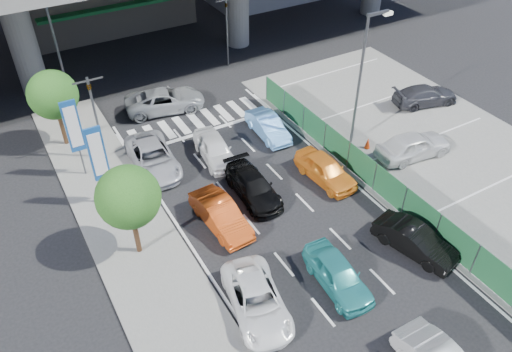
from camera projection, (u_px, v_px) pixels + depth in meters
ground at (313, 251)px, 23.27m from camera, size 120.00×120.00×0.00m
parking_lot at (448, 158)px, 28.90m from camera, size 12.00×28.00×0.06m
sidewalk_left at (140, 251)px, 23.19m from camera, size 4.00×30.00×0.12m
fence_run at (388, 188)px, 25.45m from camera, size 0.16×22.00×1.80m
traffic_light_left at (92, 99)px, 26.47m from camera, size 1.60×1.24×5.20m
traffic_light_right at (226, 15)px, 35.76m from camera, size 1.60×1.24×5.20m
street_lamp_right at (363, 71)px, 27.13m from camera, size 1.65×0.22×8.00m
street_lamp_left at (59, 43)px, 29.94m from camera, size 1.65×0.22×8.00m
signboard_near at (98, 156)px, 23.92m from camera, size 0.80×0.14×4.70m
signboard_far at (74, 129)px, 25.79m from camera, size 0.80×0.14×4.70m
tree_near at (128, 197)px, 21.10m from camera, size 2.80×2.80×4.80m
tree_far at (53, 95)px, 27.87m from camera, size 2.80×2.80×4.80m
sedan_white_mid_left at (257, 300)px, 20.33m from camera, size 2.95×4.82×1.25m
taxi_teal_mid at (338, 274)px, 21.33m from camera, size 1.87×4.04×1.34m
hatch_black_mid_right at (415, 241)px, 22.90m from camera, size 2.32×4.18×1.31m
taxi_orange_left at (221, 215)px, 24.20m from camera, size 1.71×4.21×1.36m
sedan_black_mid at (253, 186)px, 25.96m from camera, size 1.96×4.41×1.26m
taxi_orange_right at (326, 170)px, 26.97m from camera, size 1.90×4.12×1.37m
wagon_silver_front_left at (153, 158)px, 27.80m from camera, size 2.70×5.14×1.38m
sedan_white_front_mid at (215, 149)px, 28.46m from camera, size 2.05×4.20×1.38m
kei_truck_front_right at (268, 126)px, 30.39m from camera, size 1.52×3.90×1.27m
crossing_wagon_silver at (165, 100)px, 32.67m from camera, size 5.55×3.42×1.43m
parked_sedan_white at (413, 145)px, 28.52m from camera, size 4.66×2.29×1.53m
parked_sedan_dgrey at (425, 95)px, 33.22m from camera, size 4.71×2.79×1.28m
traffic_cone at (368, 143)px, 29.42m from camera, size 0.46×0.46×0.68m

